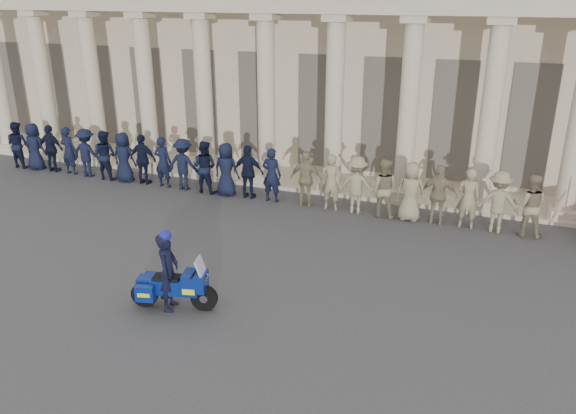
# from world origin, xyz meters

# --- Properties ---
(ground) EXTENTS (90.00, 90.00, 0.00)m
(ground) POSITION_xyz_m (0.00, 0.00, 0.00)
(ground) COLOR #3A3A3C
(ground) RESTS_ON ground
(building) EXTENTS (40.00, 12.50, 9.00)m
(building) POSITION_xyz_m (-0.00, 14.74, 4.52)
(building) COLOR #BFAD8F
(building) RESTS_ON ground
(officer_rank) EXTENTS (20.91, 0.74, 1.95)m
(officer_rank) POSITION_xyz_m (-1.98, 6.33, 0.97)
(officer_rank) COLOR black
(officer_rank) RESTS_ON ground
(motorcycle) EXTENTS (2.04, 1.05, 1.33)m
(motorcycle) POSITION_xyz_m (0.27, -1.18, 0.58)
(motorcycle) COLOR black
(motorcycle) RESTS_ON ground
(rider) EXTENTS (0.61, 0.78, 1.99)m
(rider) POSITION_xyz_m (0.16, -1.21, 0.98)
(rider) COLOR black
(rider) RESTS_ON ground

